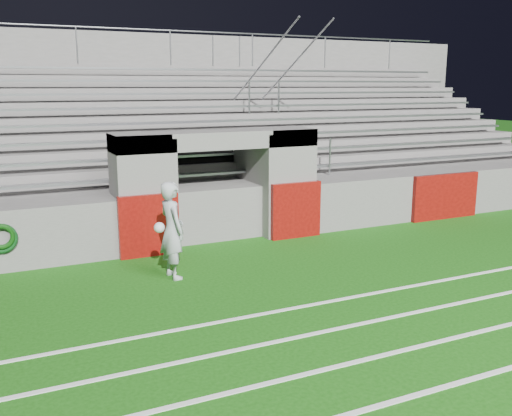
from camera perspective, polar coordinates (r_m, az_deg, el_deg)
ground at (r=10.61m, az=3.20°, el=-7.78°), size 90.00×90.00×0.00m
stadium_structure at (r=17.53m, az=-9.27°, el=5.04°), size 26.00×8.48×5.42m
goalkeeper_with_ball at (r=10.90m, az=-8.41°, el=-2.20°), size 0.65×0.74×1.87m
hose_coil at (r=12.04m, az=-24.12°, el=-2.75°), size 0.60×0.15×0.60m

